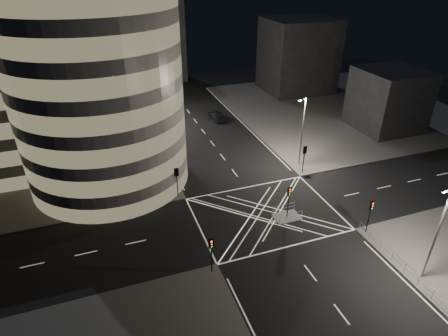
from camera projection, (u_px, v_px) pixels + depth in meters
name	position (u px, v px, depth m)	size (l,w,h in m)	color
ground	(265.00, 214.00, 43.71)	(120.00, 120.00, 0.00)	black
sidewalk_far_left	(18.00, 152.00, 57.30)	(42.00, 42.00, 0.15)	#575552
sidewalk_far_right	(340.00, 107.00, 74.26)	(42.00, 42.00, 0.15)	#575552
central_island	(287.00, 217.00, 43.03)	(3.00, 2.00, 0.15)	slate
office_tower_curved	(56.00, 81.00, 46.74)	(30.00, 29.00, 27.20)	gray
office_block_rear	(55.00, 54.00, 66.16)	(24.00, 16.00, 22.00)	gray
building_right_far	(298.00, 55.00, 80.29)	(14.00, 12.00, 15.00)	black
building_right_near	(388.00, 99.00, 63.04)	(10.00, 10.00, 10.00)	black
building_far_end	(144.00, 42.00, 85.59)	(18.00, 8.00, 18.00)	black
tree_a	(158.00, 157.00, 45.63)	(4.45, 4.45, 7.23)	black
tree_b	(149.00, 134.00, 50.29)	(4.28, 4.28, 7.65)	black
tree_c	(142.00, 120.00, 55.34)	(4.18, 4.18, 7.31)	black
tree_d	(136.00, 107.00, 60.24)	(4.94, 4.94, 7.78)	black
tree_e	(132.00, 101.00, 65.69)	(3.70, 3.70, 5.97)	black
traffic_signal_fl	(177.00, 177.00, 45.26)	(0.55, 0.22, 4.00)	black
traffic_signal_nl	(211.00, 249.00, 34.13)	(0.55, 0.22, 4.00)	black
traffic_signal_fr	(304.00, 154.00, 50.41)	(0.55, 0.22, 4.00)	black
traffic_signal_nr	(371.00, 211.00, 39.27)	(0.55, 0.22, 4.00)	black
traffic_signal_island	(289.00, 196.00, 41.62)	(0.55, 0.22, 4.00)	black
street_lamp_left_near	(161.00, 141.00, 48.04)	(1.25, 0.25, 10.00)	slate
street_lamp_left_far	(140.00, 97.00, 62.78)	(1.25, 0.25, 10.00)	slate
street_lamp_right_far	(302.00, 130.00, 51.10)	(1.25, 0.25, 10.00)	slate
street_lamp_right_near	(437.00, 231.00, 32.26)	(1.25, 0.25, 10.00)	slate
railing_near_right	(398.00, 262.00, 35.84)	(0.06, 11.70, 1.10)	slate
railing_island_south	(291.00, 217.00, 41.98)	(2.80, 0.06, 1.10)	slate
railing_island_north	(284.00, 208.00, 43.45)	(2.80, 0.06, 1.10)	slate
sedan	(216.00, 116.00, 68.35)	(1.58, 4.52, 1.49)	black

